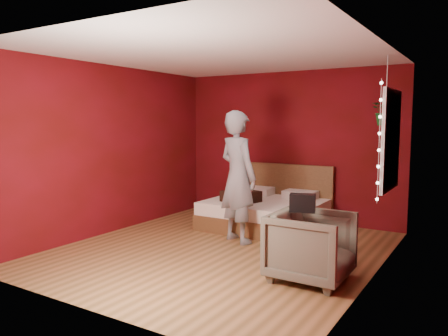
% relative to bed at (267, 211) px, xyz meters
% --- Properties ---
extents(floor, '(4.50, 4.50, 0.00)m').
position_rel_bed_xyz_m(floor, '(0.05, -1.52, -0.26)').
color(floor, '#98683D').
rests_on(floor, ground).
extents(room_walls, '(4.04, 4.54, 2.62)m').
position_rel_bed_xyz_m(room_walls, '(0.05, -1.52, 1.42)').
color(room_walls, maroon).
rests_on(room_walls, ground).
extents(window, '(0.05, 0.97, 1.27)m').
position_rel_bed_xyz_m(window, '(2.02, -0.62, 1.24)').
color(window, white).
rests_on(window, room_walls).
extents(fairy_lights, '(0.04, 0.04, 1.45)m').
position_rel_bed_xyz_m(fairy_lights, '(1.99, -1.14, 1.24)').
color(fairy_lights, silver).
rests_on(fairy_lights, room_walls).
extents(bed, '(1.80, 1.53, 0.99)m').
position_rel_bed_xyz_m(bed, '(0.00, 0.00, 0.00)').
color(bed, brown).
rests_on(bed, ground).
extents(person, '(0.81, 0.68, 1.89)m').
position_rel_bed_xyz_m(person, '(0.03, -1.02, 0.69)').
color(person, slate).
rests_on(person, ground).
extents(armchair, '(0.84, 0.81, 0.76)m').
position_rel_bed_xyz_m(armchair, '(1.49, -1.95, 0.12)').
color(armchair, '#5C5748').
rests_on(armchair, ground).
extents(handbag, '(0.30, 0.21, 0.20)m').
position_rel_bed_xyz_m(handbag, '(1.39, -1.99, 0.60)').
color(handbag, black).
rests_on(handbag, armchair).
extents(throw_pillow, '(0.61, 0.61, 0.17)m').
position_rel_bed_xyz_m(throw_pillow, '(-0.29, -0.37, 0.28)').
color(throw_pillow, black).
rests_on(throw_pillow, bed).
extents(hanging_plant, '(0.42, 0.39, 0.92)m').
position_rel_bed_xyz_m(hanging_plant, '(1.88, -0.29, 1.62)').
color(hanging_plant, silver).
rests_on(hanging_plant, room_walls).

